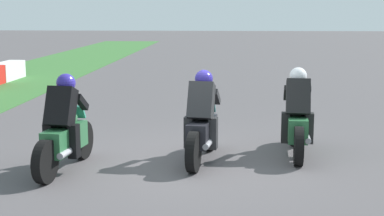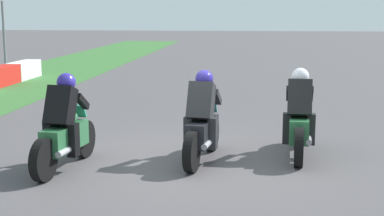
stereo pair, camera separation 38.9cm
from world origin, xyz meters
name	(u,v)px [view 1 (the left image)]	position (x,y,z in m)	size (l,w,h in m)	color
ground_plane	(193,162)	(0.00, 0.00, 0.00)	(120.00, 120.00, 0.00)	#4E494C
rider_lane_a	(297,119)	(0.57, -1.76, 0.62)	(2.04, 0.55, 1.51)	black
rider_lane_b	(202,124)	(0.08, -0.15, 0.62)	(2.04, 0.60, 1.51)	black
rider_lane_c	(65,131)	(-0.62, 1.97, 0.62)	(2.04, 0.59, 1.51)	black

